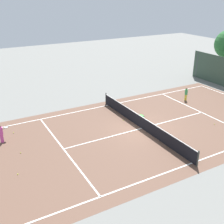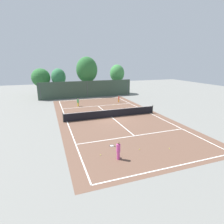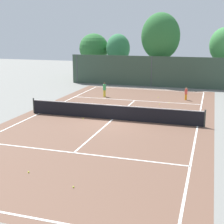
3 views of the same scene
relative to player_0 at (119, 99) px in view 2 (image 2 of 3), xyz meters
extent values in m
plane|color=slate|center=(-4.13, -7.92, -0.56)|extent=(80.00, 80.00, 0.00)
cube|color=brown|center=(-4.13, -7.92, -0.56)|extent=(13.00, 25.00, 0.00)
cube|color=white|center=(-9.63, -7.92, -0.55)|extent=(0.10, 24.00, 0.01)
cube|color=white|center=(1.37, -7.92, -0.55)|extent=(0.10, 24.00, 0.01)
cube|color=white|center=(-4.13, -19.92, -0.55)|extent=(11.00, 0.10, 0.01)
cube|color=white|center=(-4.13, 4.08, -0.55)|extent=(11.00, 0.10, 0.01)
cube|color=white|center=(-4.13, -14.32, -0.55)|extent=(11.00, 0.10, 0.01)
cube|color=white|center=(-4.13, -1.52, -0.55)|extent=(11.00, 0.10, 0.01)
cube|color=white|center=(-4.13, -7.92, -0.55)|extent=(0.10, 12.80, 0.01)
cylinder|color=#333833|center=(-10.03, -7.92, -0.01)|extent=(0.10, 0.10, 1.10)
cylinder|color=#333833|center=(1.77, -7.92, -0.01)|extent=(0.10, 0.10, 1.10)
cube|color=black|center=(-4.13, -7.92, -0.08)|extent=(11.80, 0.03, 0.95)
cube|color=white|center=(-4.13, -7.92, 0.42)|extent=(11.80, 0.04, 0.05)
cube|color=#384C3D|center=(-4.13, 6.08, 1.04)|extent=(18.00, 0.06, 3.20)
cylinder|color=#3F4447|center=(-12.63, 6.08, 1.04)|extent=(0.12, 0.12, 3.20)
cylinder|color=#3F4447|center=(-4.13, 6.08, 1.04)|extent=(0.12, 0.12, 3.20)
cylinder|color=#3F4447|center=(4.37, 6.08, 1.04)|extent=(0.12, 0.12, 3.20)
cylinder|color=brown|center=(3.02, 8.62, 0.91)|extent=(0.43, 0.43, 2.94)
ellipsoid|color=#3D8442|center=(3.02, 8.62, 3.76)|extent=(3.06, 3.11, 3.67)
cylinder|color=brown|center=(-12.41, 11.04, 0.58)|extent=(0.48, 0.48, 2.28)
sphere|color=#2D6B33|center=(-12.41, 11.04, 3.09)|extent=(3.65, 3.65, 3.65)
cylinder|color=brown|center=(-3.62, 8.17, 1.09)|extent=(0.36, 0.36, 3.29)
ellipsoid|color=#2D6B33|center=(-3.62, 8.17, 4.63)|extent=(4.20, 3.44, 5.05)
cylinder|color=brown|center=(-9.04, 10.35, 0.66)|extent=(0.31, 0.31, 2.44)
ellipsoid|color=#337547|center=(-9.04, 10.35, 3.16)|extent=(2.86, 2.81, 3.43)
cylinder|color=orange|center=(0.00, 0.00, -0.30)|extent=(0.19, 0.19, 0.51)
cylinder|color=#E54C3F|center=(0.00, 0.00, 0.17)|extent=(0.23, 0.23, 0.44)
sphere|color=#A37556|center=(0.00, 0.00, 0.46)|extent=(0.14, 0.14, 0.14)
cylinder|color=#D14799|center=(-7.13, -17.76, -0.25)|extent=(0.23, 0.23, 0.62)
cylinder|color=#D14799|center=(-7.13, -17.76, 0.34)|extent=(0.29, 0.29, 0.54)
sphere|color=brown|center=(-7.13, -17.76, 0.69)|extent=(0.17, 0.17, 0.17)
cylinder|color=black|center=(-7.31, -17.54, 0.36)|extent=(0.15, 0.17, 0.03)
torus|color=black|center=(-7.47, -17.34, 0.36)|extent=(0.46, 0.46, 0.03)
cylinder|color=silver|center=(-7.47, -17.34, 0.36)|extent=(0.39, 0.39, 0.00)
cylinder|color=yellow|center=(-7.11, -0.67, -0.26)|extent=(0.22, 0.22, 0.59)
cylinder|color=#3FA559|center=(-7.11, -0.67, 0.29)|extent=(0.27, 0.27, 0.52)
sphere|color=brown|center=(-7.11, -0.67, 0.63)|extent=(0.16, 0.16, 0.16)
cube|color=green|center=(-5.54, -7.04, -0.38)|extent=(0.45, 0.38, 0.36)
sphere|color=#CCE533|center=(-5.63, -7.04, -0.16)|extent=(0.07, 0.07, 0.07)
sphere|color=#CCE533|center=(-5.45, -6.98, -0.16)|extent=(0.07, 0.07, 0.07)
sphere|color=#CCE533|center=(-2.68, -17.66, -0.52)|extent=(0.07, 0.07, 0.07)
sphere|color=#CCE533|center=(-6.04, -8.42, -0.52)|extent=(0.07, 0.07, 0.07)
sphere|color=#CCE533|center=(-1.85, -2.42, -0.52)|extent=(0.07, 0.07, 0.07)
sphere|color=#CCE533|center=(-2.40, 0.25, -0.52)|extent=(0.07, 0.07, 0.07)
sphere|color=#CCE533|center=(-8.16, -16.80, -0.52)|extent=(0.07, 0.07, 0.07)
sphere|color=#CCE533|center=(-5.00, -16.98, -0.52)|extent=(0.07, 0.07, 0.07)
sphere|color=#CCE533|center=(-1.19, -1.75, -0.52)|extent=(0.07, 0.07, 0.07)
camera|label=1|loc=(11.85, -19.47, 9.28)|focal=45.10mm
camera|label=2|loc=(-11.52, -28.67, 6.21)|focal=29.36mm
camera|label=3|loc=(1.99, -27.89, 5.16)|focal=52.10mm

